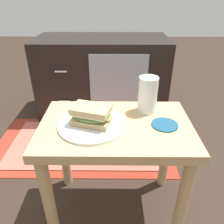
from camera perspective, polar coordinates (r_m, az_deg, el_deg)
The scene contains 8 objects.
ground_plane at distance 1.13m, azimuth 0.74°, elevation -23.07°, with size 8.00×8.00×0.00m, color #2D2119.
side_table at distance 0.86m, azimuth 0.89°, elevation -8.12°, with size 0.56×0.36×0.46m.
tv_cabinet at distance 1.74m, azimuth -2.44°, elevation 9.26°, with size 0.96×0.46×0.58m.
area_rug at distance 1.47m, azimuth -7.57°, elevation -8.03°, with size 1.12×0.61×0.01m.
plate at distance 0.80m, azimuth -5.24°, elevation -3.12°, with size 0.25×0.25×0.01m, color silver.
sandwich_front at distance 0.78m, azimuth -5.37°, elevation -0.80°, with size 0.16×0.13×0.07m.
beer_glass at distance 0.87m, azimuth 9.17°, elevation 4.18°, with size 0.07×0.07×0.14m.
coaster at distance 0.82m, azimuth 13.47°, elevation -3.20°, with size 0.10×0.10×0.01m, color navy.
Camera 1 is at (-0.01, -0.68, 0.90)m, focal length 35.38 mm.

